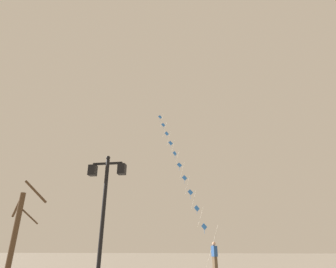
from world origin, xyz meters
TOP-DOWN VIEW (x-y plane):
  - twin_lantern_lamp_post at (-2.53, 9.11)m, footprint 1.44×0.28m
  - kite_train at (-1.25, 23.05)m, footprint 5.73×8.32m
  - kite_flyer at (1.37, 17.77)m, footprint 0.42×0.61m
  - bare_tree at (-7.51, 11.43)m, footprint 2.04×1.16m

SIDE VIEW (x-z plane):
  - kite_flyer at x=1.37m, z-range 0.05..1.76m
  - bare_tree at x=-7.51m, z-range -0.06..4.33m
  - twin_lantern_lamp_post at x=-2.53m, z-range 0.90..5.54m
  - kite_train at x=-1.25m, z-range 0.59..16.00m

